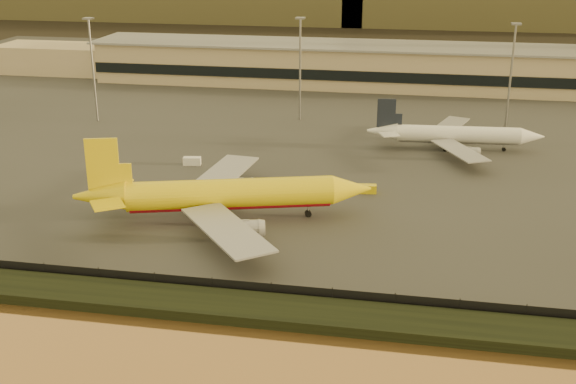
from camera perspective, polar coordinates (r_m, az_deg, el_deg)
ground at (r=107.36m, az=-0.95°, el=-5.16°), size 900.00×900.00×0.00m
embankment at (r=92.30m, az=-3.06°, el=-9.20°), size 320.00×7.00×1.40m
tarmac at (r=196.48m, az=4.57°, el=6.62°), size 320.00×220.00×0.20m
perimeter_fence at (r=95.42m, az=-2.51°, el=-7.73°), size 300.00×0.05×2.20m
terminal_building at (r=226.72m, az=1.75°, el=10.09°), size 202.00×25.00×12.60m
apron_light_masts at (r=172.80m, az=9.00°, el=9.86°), size 152.20×12.20×25.40m
dhl_cargo_jet at (r=118.97m, az=-4.98°, el=-0.25°), size 48.17×46.07×14.63m
white_narrowbody_jet at (r=161.46m, az=13.04°, el=4.40°), size 38.08×37.07×10.94m
gse_vehicle_yellow at (r=132.74m, az=6.26°, el=0.25°), size 3.57×1.92×1.54m
gse_vehicle_white at (r=149.00m, az=-7.59°, el=2.45°), size 3.77×2.15×1.60m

